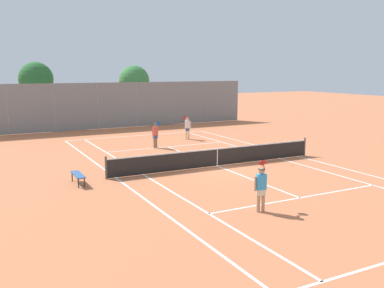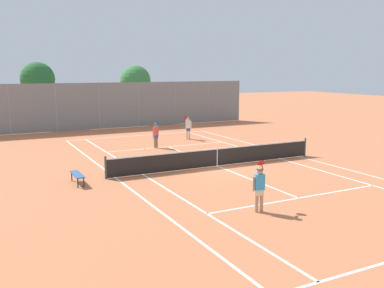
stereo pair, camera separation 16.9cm
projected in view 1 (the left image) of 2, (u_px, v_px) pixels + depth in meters
The scene contains 15 objects.
ground_plane at pixel (217, 166), 22.46m from camera, with size 120.00×120.00×0.00m, color #C67047.
court_line_markings at pixel (217, 166), 22.46m from camera, with size 11.10×23.90×0.01m.
tennis_net at pixel (217, 157), 22.38m from camera, with size 12.00×0.10×1.07m.
player_near_side at pixel (261, 186), 15.07m from camera, with size 0.78×0.71×1.77m.
player_far_left at pixel (155, 134), 27.56m from camera, with size 0.44×0.89×1.77m.
player_far_right at pixel (187, 127), 30.98m from camera, with size 0.84×0.69×1.77m.
loose_tennis_ball_0 at pixel (263, 203), 16.16m from camera, with size 0.07×0.07×0.07m, color #D1DB33.
loose_tennis_ball_1 at pixel (184, 140), 30.44m from camera, with size 0.07×0.07×0.07m, color #D1DB33.
loose_tennis_ball_2 at pixel (144, 149), 27.25m from camera, with size 0.07×0.07×0.07m, color #D1DB33.
loose_tennis_ball_3 at pixel (292, 165), 22.56m from camera, with size 0.07×0.07×0.07m, color #D1DB33.
loose_tennis_ball_4 at pixel (203, 146), 28.00m from camera, with size 0.07×0.07×0.07m, color #D1DB33.
courtside_bench at pixel (78, 175), 18.81m from camera, with size 0.36×1.50×0.47m.
back_fence at pixel (118, 105), 36.91m from camera, with size 24.69×0.08×3.95m.
tree_behind_left at pixel (37, 80), 36.75m from camera, with size 2.91×2.91×5.67m.
tree_behind_right at pixel (135, 81), 39.94m from camera, with size 2.84×2.84×5.42m.
Camera 1 is at (-11.24, -18.88, 4.98)m, focal length 40.00 mm.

